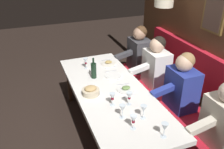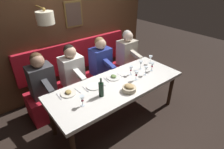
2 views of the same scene
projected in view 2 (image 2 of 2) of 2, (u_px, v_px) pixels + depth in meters
The scene contains 20 objects.
ground_plane at pixel (117, 117), 3.34m from camera, with size 12.00×12.00×0.00m, color black.
dining_table at pixel (118, 87), 3.01m from camera, with size 0.90×2.31×0.74m.
banquette_bench at pixel (90, 86), 3.83m from camera, with size 0.52×2.51×0.45m, color red.
back_wall_panel at pixel (71, 27), 3.65m from camera, with size 0.59×3.71×2.90m.
diner_nearest at pixel (127, 49), 4.09m from camera, with size 0.60×0.40×0.79m.
diner_near at pixel (101, 58), 3.69m from camera, with size 0.60×0.40×0.79m.
diner_middle at pixel (72, 67), 3.33m from camera, with size 0.60×0.40×0.79m.
diner_far at pixel (41, 77), 3.02m from camera, with size 0.60×0.40×0.79m.
place_setting_0 at pixel (68, 93), 2.72m from camera, with size 0.24×0.31×0.05m.
place_setting_1 at pixel (94, 86), 2.89m from camera, with size 0.24×0.32×0.01m.
place_setting_2 at pixel (114, 77), 3.13m from camera, with size 0.24×0.33×0.05m.
wine_glass_0 at pixel (152, 65), 3.31m from camera, with size 0.07×0.07×0.16m.
wine_glass_1 at pixel (136, 74), 3.03m from camera, with size 0.07×0.07×0.16m.
wine_glass_2 at pixel (131, 69), 3.18m from camera, with size 0.07×0.07×0.16m.
wine_glass_3 at pixel (141, 63), 3.36m from camera, with size 0.07×0.07×0.16m.
wine_glass_4 at pixel (82, 99), 2.43m from camera, with size 0.07×0.07×0.16m.
wine_glass_5 at pixel (146, 69), 3.17m from camera, with size 0.07×0.07×0.16m.
wine_glass_6 at pixel (151, 58), 3.58m from camera, with size 0.07×0.07×0.16m.
wine_bottle at pixel (101, 89), 2.63m from camera, with size 0.08×0.08×0.30m.
bread_bowl at pixel (129, 88), 2.77m from camera, with size 0.22×0.22×0.12m.
Camera 2 is at (-1.90, 1.65, 2.35)m, focal length 29.02 mm.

